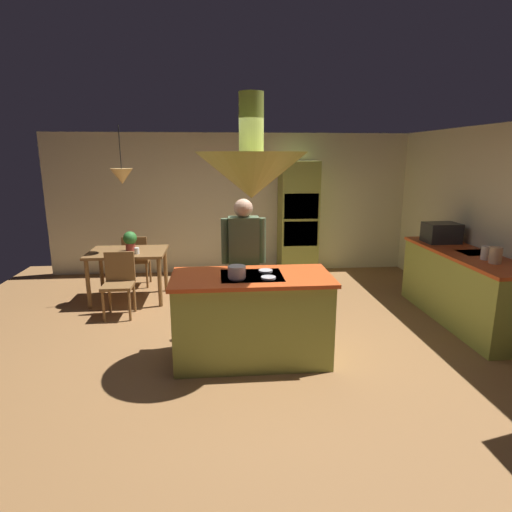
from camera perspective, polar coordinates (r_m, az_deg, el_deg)
The scene contains 18 objects.
ground at distance 4.91m, azimuth -0.76°, elevation -12.57°, with size 8.16×8.16×0.00m, color olive.
wall_back at distance 7.90m, azimuth -2.75°, elevation 7.07°, with size 6.80×0.10×2.55m, color beige.
wall_right at distance 6.05m, azimuth 31.27°, elevation 3.16°, with size 0.10×7.20×2.55m, color beige.
kitchen_island at distance 4.53m, azimuth -0.58°, elevation -8.30°, with size 1.67×0.82×0.96m.
counter_run_right at distance 6.15m, azimuth 26.23°, elevation -3.76°, with size 0.73×2.24×0.94m.
oven_tower at distance 7.66m, azimuth 5.69°, elevation 4.97°, with size 0.66×0.62×2.06m.
dining_table at distance 6.61m, azimuth -16.96°, elevation -0.20°, with size 1.13×0.84×0.76m.
person_at_island at distance 5.03m, azimuth -1.67°, elevation -0.31°, with size 0.53×0.22×1.66m.
range_hood at distance 4.21m, azimuth -0.63°, elevation 11.24°, with size 1.10×1.10×1.00m.
pendant_light_over_table at distance 6.45m, azimuth -17.69°, elevation 10.25°, with size 0.32×0.32×0.82m.
chair_facing_island at distance 6.05m, azimuth -18.05°, elevation -3.05°, with size 0.40×0.40×0.87m.
chair_by_back_wall at distance 7.26m, azimuth -15.88°, elevation -0.19°, with size 0.40×0.40×0.87m.
potted_plant_on_table at distance 6.52m, azimuth -16.67°, elevation 2.07°, with size 0.20×0.20×0.30m.
cup_on_table at distance 6.34m, azimuth -15.83°, elevation 0.68°, with size 0.07×0.07×0.09m, color white.
canister_flour at distance 5.58m, azimuth 29.67°, elevation 0.09°, with size 0.14×0.14×0.19m, color #E0B78C.
canister_sugar at distance 5.72m, azimuth 28.65°, elevation 0.37°, with size 0.11×0.11×0.16m, color silver.
microwave_on_counter at distance 6.58m, azimuth 23.80°, elevation 2.90°, with size 0.46×0.36×0.28m, color #232326.
cooking_pot_on_cooktop at distance 4.22m, azimuth -2.62°, elevation -2.14°, with size 0.18×0.18×0.12m, color #B2B2B7.
Camera 1 is at (-0.34, -4.40, 2.15)m, focal length 29.55 mm.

